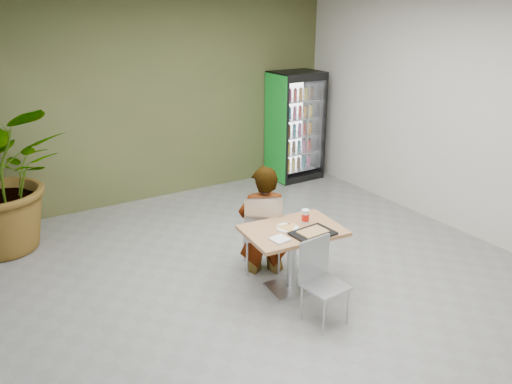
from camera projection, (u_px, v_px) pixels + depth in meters
ground at (286, 289)px, 5.64m from camera, size 7.00×7.00×0.00m
room_envelope at (289, 153)px, 5.08m from camera, size 6.00×7.00×3.20m
dining_table at (292, 246)px, 5.45m from camera, size 1.10×0.81×0.75m
chair_far at (262, 228)px, 5.80m from camera, size 0.58×0.58×0.98m
chair_near at (320, 274)px, 4.96m from camera, size 0.41×0.41×0.86m
seated_woman at (263, 231)px, 5.89m from camera, size 0.70×0.60×1.61m
pizza_plate at (287, 227)px, 5.38m from camera, size 0.33×0.33×0.03m
soda_cup at (305, 217)px, 5.49m from camera, size 0.09×0.09×0.16m
napkin_stack at (280, 239)px, 5.10m from camera, size 0.19×0.19×0.02m
cafeteria_tray at (313, 233)px, 5.23m from camera, size 0.46×0.35×0.02m
beverage_fridge at (295, 126)px, 8.96m from camera, size 0.89×0.69×1.92m
potted_plant at (1, 178)px, 6.26m from camera, size 2.11×1.95×1.95m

